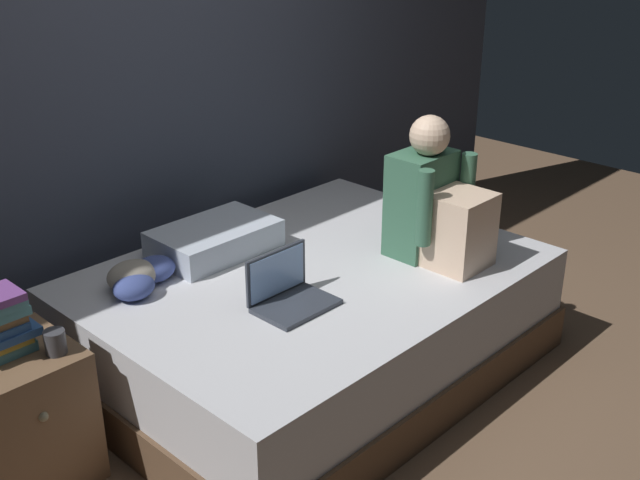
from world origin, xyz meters
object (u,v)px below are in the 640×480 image
nightstand (18,418)px  person_sitting (437,206)px  mug (55,342)px  laptop (288,292)px  clothes_pile (139,276)px  pillow (215,239)px  bed (311,319)px

nightstand → person_sitting: 1.93m
nightstand → mug: mug is taller
laptop → clothes_pile: bearing=121.0°
laptop → pillow: laptop is taller
pillow → mug: (-0.99, -0.33, 0.02)m
bed → pillow: 0.58m
bed → mug: (-1.17, 0.12, 0.34)m
mug → clothes_pile: size_ratio=0.27×
pillow → mug: pillow is taller
mug → clothes_pile: (0.53, 0.27, -0.03)m
laptop → pillow: size_ratio=0.57×
person_sitting → mug: bearing=165.3°
clothes_pile → nightstand: bearing=-167.0°
pillow → clothes_pile: size_ratio=1.65×
mug → laptop: bearing=-18.2°
mug → clothes_pile: bearing=27.0°
laptop → clothes_pile: laptop is taller
bed → nightstand: (-1.30, 0.24, 0.02)m
nightstand → laptop: size_ratio=1.72×
nightstand → person_sitting: person_sitting is taller
nightstand → pillow: pillow is taller
laptop → bed: bearing=28.9°
nightstand → pillow: 1.18m
bed → pillow: (-0.18, 0.45, 0.32)m
bed → clothes_pile: bearing=148.4°
pillow → nightstand: bearing=-169.3°
bed → mug: bearing=174.2°
person_sitting → mug: 1.72m
nightstand → clothes_pile: clothes_pile is taller
clothes_pile → mug: bearing=-153.0°
bed → person_sitting: person_sitting is taller
bed → laptop: 0.47m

